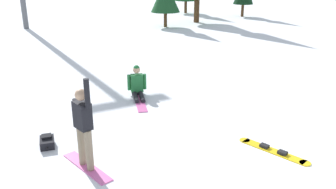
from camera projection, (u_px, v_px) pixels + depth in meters
snowboarder_midground at (83, 126)px, 7.27m from camera, size 0.68×1.60×2.03m
snowboarder_background at (138, 86)px, 11.68m from camera, size 0.91×1.78×1.00m
loose_snowboard_near_right at (273, 151)px, 8.24m from camera, size 0.79×1.77×0.09m
backpack_black at (47, 142)px, 8.43m from camera, size 0.39×0.55×0.28m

